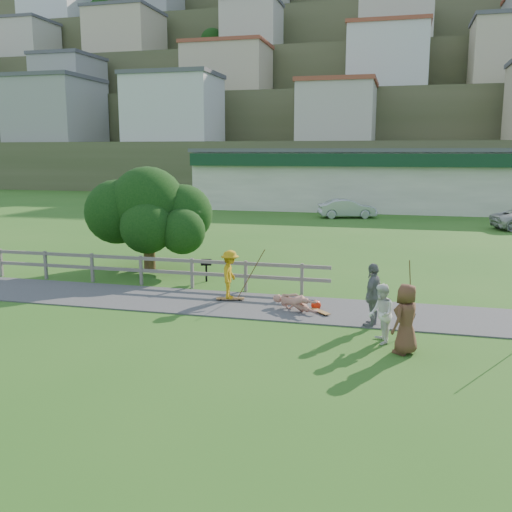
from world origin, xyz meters
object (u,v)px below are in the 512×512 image
(spectator_b, at_px, (373,295))
(car_silver, at_px, (347,209))
(skater_rider, at_px, (230,277))
(spectator_a, at_px, (381,314))
(spectator_c, at_px, (406,319))
(tree, at_px, (149,229))
(skater_fallen, at_px, (295,302))
(bbq, at_px, (206,271))

(spectator_b, bearing_deg, car_silver, -158.07)
(skater_rider, bearing_deg, spectator_a, -128.06)
(skater_rider, distance_m, spectator_c, 6.65)
(skater_rider, relative_size, tree, 0.32)
(spectator_a, xyz_separation_m, car_silver, (-3.52, 28.05, -0.08))
(spectator_c, relative_size, tree, 0.34)
(spectator_a, relative_size, spectator_b, 0.85)
(skater_rider, xyz_separation_m, skater_fallen, (2.29, -0.68, -0.51))
(car_silver, bearing_deg, spectator_a, 169.66)
(spectator_c, height_order, car_silver, spectator_c)
(tree, bearing_deg, spectator_b, -31.61)
(spectator_b, relative_size, bbq, 2.15)
(car_silver, bearing_deg, skater_fallen, 164.42)
(skater_fallen, relative_size, car_silver, 0.38)
(spectator_c, bearing_deg, tree, -94.15)
(skater_fallen, bearing_deg, bbq, 80.11)
(spectator_c, bearing_deg, car_silver, -138.90)
(skater_rider, distance_m, spectator_a, 5.79)
(spectator_a, distance_m, spectator_c, 0.88)
(skater_fallen, relative_size, spectator_b, 0.87)
(spectator_c, relative_size, car_silver, 0.41)
(spectator_a, relative_size, tree, 0.31)
(skater_fallen, height_order, spectator_b, spectator_b)
(spectator_a, distance_m, bbq, 8.69)
(tree, height_order, bbq, tree)
(car_silver, height_order, bbq, car_silver)
(spectator_a, bearing_deg, skater_fallen, -143.97)
(skater_fallen, distance_m, spectator_a, 3.57)
(spectator_b, xyz_separation_m, car_silver, (-3.24, 26.68, -0.22))
(skater_fallen, bearing_deg, tree, 84.51)
(spectator_b, distance_m, spectator_c, 2.19)
(spectator_c, bearing_deg, skater_rider, -90.32)
(tree, relative_size, bbq, 5.95)
(car_silver, bearing_deg, skater_rider, 159.23)
(skater_fallen, bearing_deg, spectator_c, -103.24)
(skater_fallen, distance_m, car_silver, 25.73)
(skater_rider, bearing_deg, spectator_b, -116.20)
(skater_fallen, relative_size, bbq, 1.88)
(spectator_a, bearing_deg, tree, -139.20)
(spectator_c, relative_size, bbq, 2.05)
(skater_fallen, relative_size, spectator_a, 1.03)
(skater_fallen, height_order, spectator_c, spectator_c)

